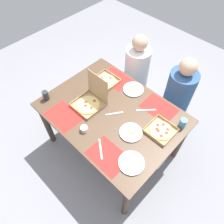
{
  "coord_description": "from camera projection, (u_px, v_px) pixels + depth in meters",
  "views": [
    {
      "loc": [
        0.94,
        -0.96,
        2.54
      ],
      "look_at": [
        0.0,
        0.0,
        0.77
      ],
      "focal_mm": 34.15,
      "sensor_mm": 36.0,
      "label": 1
    }
  ],
  "objects": [
    {
      "name": "diner_right_seat",
      "position": [
        175.0,
        101.0,
        2.62
      ],
      "size": [
        0.32,
        0.32,
        1.17
      ],
      "color": "#33598C",
      "rests_on": "ground_plane"
    },
    {
      "name": "pizza_box_corner_right",
      "position": [
        161.0,
        130.0,
        2.07
      ],
      "size": [
        0.26,
        0.26,
        0.04
      ],
      "color": "tan",
      "rests_on": "dining_table"
    },
    {
      "name": "placemat_far_left",
      "position": [
        115.0,
        78.0,
        2.52
      ],
      "size": [
        0.36,
        0.26,
        0.0
      ],
      "primitive_type": "cube",
      "color": "red",
      "rests_on": "dining_table"
    },
    {
      "name": "condiment_bowl",
      "position": [
        84.0,
        129.0,
        2.07
      ],
      "size": [
        0.07,
        0.07,
        0.05
      ],
      "primitive_type": "cylinder",
      "color": "white",
      "rests_on": "dining_table"
    },
    {
      "name": "knife_by_far_right",
      "position": [
        101.0,
        149.0,
        1.96
      ],
      "size": [
        0.18,
        0.14,
        0.0
      ],
      "primitive_type": "cube",
      "rotation": [
        0.0,
        0.0,
        2.49
      ],
      "color": "#B7B7BC",
      "rests_on": "dining_table"
    },
    {
      "name": "pizza_box_edge_far",
      "position": [
        90.0,
        101.0,
        2.25
      ],
      "size": [
        0.29,
        0.31,
        0.33
      ],
      "color": "tan",
      "rests_on": "dining_table"
    },
    {
      "name": "plate_middle",
      "position": [
        131.0,
        163.0,
        1.87
      ],
      "size": [
        0.23,
        0.23,
        0.02
      ],
      "color": "white",
      "rests_on": "dining_table"
    },
    {
      "name": "placemat_near_right",
      "position": [
        108.0,
        156.0,
        1.92
      ],
      "size": [
        0.36,
        0.26,
        0.0
      ],
      "primitive_type": "cube",
      "color": "red",
      "rests_on": "dining_table"
    },
    {
      "name": "pizza_box_corner_left",
      "position": [
        105.0,
        81.0,
        2.48
      ],
      "size": [
        0.27,
        0.27,
        0.04
      ],
      "color": "tan",
      "rests_on": "dining_table"
    },
    {
      "name": "placemat_near_left",
      "position": [
        64.0,
        116.0,
        2.19
      ],
      "size": [
        0.36,
        0.26,
        0.0
      ],
      "primitive_type": "cube",
      "color": "red",
      "rests_on": "dining_table"
    },
    {
      "name": "dining_table",
      "position": [
        112.0,
        118.0,
        2.31
      ],
      "size": [
        1.42,
        1.07,
        0.77
      ],
      "color": "#3F3328",
      "rests_on": "ground_plane"
    },
    {
      "name": "cup_dark",
      "position": [
        183.0,
        123.0,
        2.07
      ],
      "size": [
        0.07,
        0.07,
        0.11
      ],
      "primitive_type": "cylinder",
      "color": "teal",
      "rests_on": "dining_table"
    },
    {
      "name": "ground_plane",
      "position": [
        112.0,
        147.0,
        2.83
      ],
      "size": [
        6.0,
        6.0,
        0.0
      ],
      "primitive_type": "plane",
      "color": "gray"
    },
    {
      "name": "knife_by_near_right",
      "position": [
        146.0,
        110.0,
        2.23
      ],
      "size": [
        0.16,
        0.16,
        0.0
      ],
      "primitive_type": "cube",
      "rotation": [
        0.0,
        0.0,
        3.95
      ],
      "color": "#B7B7BC",
      "rests_on": "dining_table"
    },
    {
      "name": "diner_left_seat",
      "position": [
        136.0,
        77.0,
        2.9
      ],
      "size": [
        0.32,
        0.32,
        1.15
      ],
      "color": "white",
      "rests_on": "ground_plane"
    },
    {
      "name": "placemat_far_right",
      "position": [
        159.0,
        108.0,
        2.25
      ],
      "size": [
        0.36,
        0.26,
        0.0
      ],
      "primitive_type": "cube",
      "color": "red",
      "rests_on": "dining_table"
    },
    {
      "name": "fork_by_far_left",
      "position": [
        114.0,
        114.0,
        2.21
      ],
      "size": [
        0.12,
        0.17,
        0.0
      ],
      "primitive_type": "cube",
      "rotation": [
        0.0,
        0.0,
        0.97
      ],
      "color": "#B7B7BC",
      "rests_on": "dining_table"
    },
    {
      "name": "plate_far_right",
      "position": [
        131.0,
        132.0,
        2.06
      ],
      "size": [
        0.22,
        0.22,
        0.03
      ],
      "color": "white",
      "rests_on": "dining_table"
    },
    {
      "name": "plate_far_left",
      "position": [
        133.0,
        89.0,
        2.41
      ],
      "size": [
        0.23,
        0.23,
        0.03
      ],
      "color": "white",
      "rests_on": "dining_table"
    },
    {
      "name": "cup_red",
      "position": [
        46.0,
        95.0,
        2.29
      ],
      "size": [
        0.06,
        0.06,
        0.11
      ],
      "primitive_type": "cylinder",
      "color": "#333338",
      "rests_on": "dining_table"
    }
  ]
}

